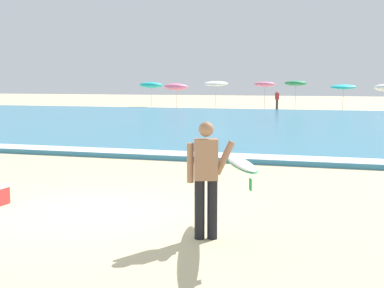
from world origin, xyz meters
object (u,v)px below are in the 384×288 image
beach_umbrella_5 (343,87)px  beach_umbrella_1 (176,87)px  beach_umbrella_0 (151,85)px  beach_umbrella_3 (265,84)px  surfer_with_board (223,169)px  beach_umbrella_4 (296,83)px  beachgoer_near_row_left (277,99)px  beach_umbrella_2 (216,84)px

beach_umbrella_5 → beach_umbrella_1: bearing=-177.3°
beach_umbrella_0 → beach_umbrella_3: bearing=-9.0°
surfer_with_board → beach_umbrella_5: bearing=89.7°
beach_umbrella_3 → beach_umbrella_4: 2.52m
surfer_with_board → beachgoer_near_row_left: 37.56m
beach_umbrella_2 → beach_umbrella_4: size_ratio=0.99×
beach_umbrella_2 → beach_umbrella_4: beach_umbrella_4 is taller
beach_umbrella_3 → beachgoer_near_row_left: beach_umbrella_3 is taller
surfer_with_board → beach_umbrella_1: beach_umbrella_1 is taller
beach_umbrella_0 → beach_umbrella_1: bearing=-29.4°
beach_umbrella_3 → beach_umbrella_4: bearing=1.9°
beach_umbrella_4 → surfer_with_board: bearing=-84.7°
beach_umbrella_2 → beach_umbrella_3: (4.20, 0.01, -0.04)m
beach_umbrella_2 → beach_umbrella_4: 6.71m
beach_umbrella_0 → beachgoer_near_row_left: bearing=-11.0°
beach_umbrella_3 → beach_umbrella_5: (6.26, 0.66, -0.20)m
surfer_with_board → beach_umbrella_0: bearing=113.1°
beach_umbrella_1 → beach_umbrella_5: size_ratio=1.03×
beach_umbrella_1 → beach_umbrella_4: beach_umbrella_4 is taller
surfer_with_board → beach_umbrella_3: size_ratio=1.20×
beach_umbrella_0 → beach_umbrella_5: (17.05, -1.05, -0.10)m
beach_umbrella_2 → beach_umbrella_5: 10.48m
beach_umbrella_4 → beachgoer_near_row_left: size_ratio=1.52×
beach_umbrella_2 → beach_umbrella_0: bearing=165.4°
beach_umbrella_5 → beachgoer_near_row_left: 5.39m
surfer_with_board → beach_umbrella_4: bearing=95.3°
beach_umbrella_1 → beachgoer_near_row_left: 8.97m
beach_umbrella_0 → beachgoer_near_row_left: 12.19m
surfer_with_board → beach_umbrella_0: (-16.83, 39.56, 0.93)m
beach_umbrella_1 → beachgoer_near_row_left: (8.89, -0.62, -0.99)m
beach_umbrella_0 → beach_umbrella_1: 3.47m
beachgoer_near_row_left → beach_umbrella_0: bearing=169.0°
beach_umbrella_3 → beach_umbrella_4: (2.51, 0.09, 0.09)m
beach_umbrella_0 → beach_umbrella_3: (10.79, -1.71, 0.10)m
beach_umbrella_0 → beach_umbrella_2: beach_umbrella_2 is taller
beach_umbrella_4 → beach_umbrella_0: bearing=173.0°
beach_umbrella_0 → beach_umbrella_2: size_ratio=0.97×
surfer_with_board → beach_umbrella_3: beach_umbrella_3 is taller
beach_umbrella_1 → beachgoer_near_row_left: bearing=-4.0°
beachgoer_near_row_left → beach_umbrella_2: bearing=173.5°
beach_umbrella_1 → beach_umbrella_3: 7.77m
beach_umbrella_3 → beach_umbrella_0: bearing=171.0°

